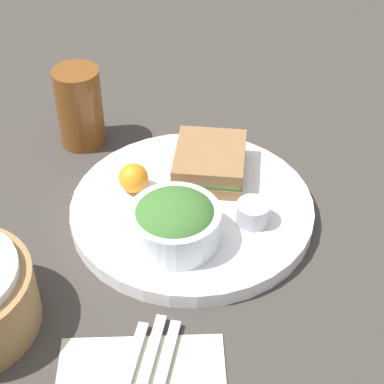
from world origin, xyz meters
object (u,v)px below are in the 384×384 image
Objects in this scene: dressing_cup at (253,213)px; drink_glass at (80,107)px; sandwich at (210,162)px; plate at (192,209)px; salad_bowl at (175,222)px.

drink_glass is (0.22, 0.24, 0.03)m from dressing_cup.
sandwich reaches higher than dressing_cup.
salad_bowl is at bearing 161.05° from plate.
dressing_cup is at bearing -73.33° from salad_bowl.
dressing_cup is 0.33m from drink_glass.
sandwich is (0.06, -0.03, 0.03)m from plate.
dressing_cup is at bearing -153.59° from sandwich.
drink_glass is (0.25, 0.14, 0.01)m from salad_bowl.
sandwich is 0.11m from dressing_cup.
dressing_cup is (0.03, -0.10, -0.02)m from salad_bowl.
salad_bowl is at bearing 158.75° from sandwich.
dressing_cup is 0.35× the size of drink_glass.
sandwich is 2.83× the size of dressing_cup.
sandwich reaches higher than plate.
salad_bowl is 2.61× the size of dressing_cup.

